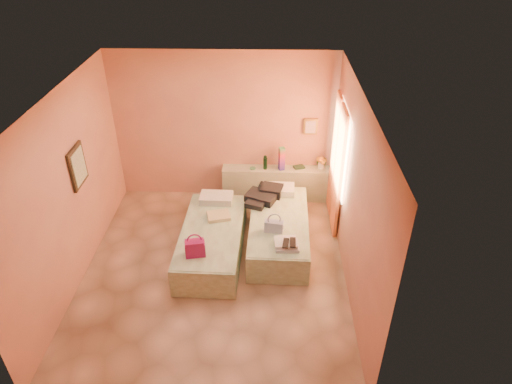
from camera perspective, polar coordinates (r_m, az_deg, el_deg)
ground at (r=7.23m, az=-5.14°, el=-9.73°), size 4.50×4.50×0.00m
room_walls at (r=6.64m, az=-3.61°, el=5.06°), size 4.02×4.51×2.81m
headboard_ledge at (r=8.68m, az=2.62°, el=1.10°), size 2.05×0.30×0.65m
bed_left at (r=7.38m, az=-5.51°, el=-6.18°), size 0.96×2.02×0.50m
bed_right at (r=7.57m, az=2.86°, el=-4.90°), size 0.96×2.02×0.50m
water_bottle at (r=8.43m, az=1.16°, el=3.69°), size 0.08×0.08×0.26m
rainbow_box at (r=8.38m, az=3.23°, el=4.17°), size 0.13×0.13×0.45m
small_dish at (r=8.48m, az=-0.41°, el=2.97°), size 0.13×0.13×0.03m
green_book at (r=8.55m, az=5.40°, el=3.13°), size 0.23×0.20×0.03m
flower_vase at (r=8.53m, az=8.17°, el=3.77°), size 0.24×0.24×0.27m
magenta_handbag at (r=6.68m, az=-7.63°, el=-6.90°), size 0.31×0.21×0.27m
khaki_garment at (r=7.45m, az=-4.70°, el=-3.00°), size 0.42×0.37×0.06m
clothes_pile at (r=7.82m, az=0.99°, el=-0.50°), size 0.66×0.66×0.16m
blue_handbag at (r=7.10m, az=2.26°, el=-4.31°), size 0.31×0.17×0.19m
towel_stack at (r=6.83m, az=3.90°, el=-6.54°), size 0.36×0.31×0.10m
sandal_pair at (r=6.75m, az=4.19°, el=-6.41°), size 0.20×0.25×0.02m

